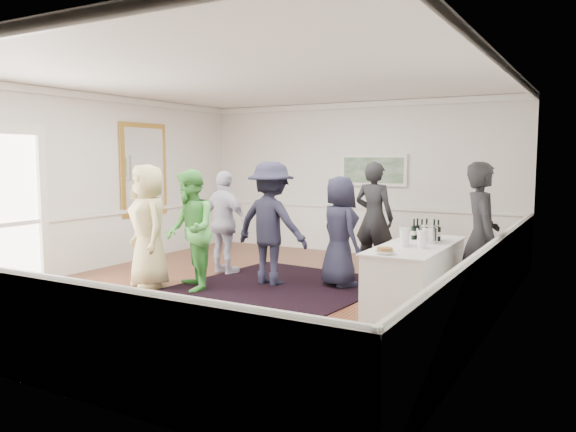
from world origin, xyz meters
The scene contains 22 objects.
floor centered at (0.00, 0.00, 0.00)m, with size 8.00×8.00×0.00m, color brown.
ceiling centered at (0.00, 0.00, 3.20)m, with size 7.00×8.00×0.02m, color white.
wall_left centered at (-3.50, 0.00, 1.60)m, with size 0.02×8.00×3.20m, color white.
wall_right centered at (3.50, 0.00, 1.60)m, with size 0.02×8.00×3.20m, color white.
wall_back centered at (0.00, 4.00, 1.60)m, with size 7.00×0.02×3.20m, color white.
wall_front centered at (0.00, -4.00, 1.60)m, with size 7.00×0.02×3.20m, color white.
wainscoting centered at (0.00, 0.00, 0.50)m, with size 7.00×8.00×1.00m, color white, non-canonical shape.
mirror centered at (-3.45, 1.30, 1.80)m, with size 0.05×1.25×1.85m.
landscape_painting centered at (0.40, 3.95, 1.78)m, with size 1.44×0.06×0.66m.
area_rug centered at (0.19, 0.10, 0.01)m, with size 2.87×3.76×0.02m, color black.
serving_table centered at (2.46, 0.20, 0.45)m, with size 0.84×2.20×0.89m.
bartender centered at (3.20, 0.63, 0.99)m, with size 0.73×0.48×1.99m, color black.
guest_tan centered at (-1.60, -0.57, 0.97)m, with size 0.95×0.62×1.94m, color tan.
guest_green centered at (-0.89, -0.42, 0.93)m, with size 0.91×0.71×1.87m, color green.
guest_lilac centered at (-1.17, 0.86, 0.91)m, with size 1.06×0.44×1.81m, color silver.
guest_dark_a centered at (-0.02, 0.53, 0.99)m, with size 1.28×0.73×1.98m, color #1D1D30.
guest_dark_b centered at (1.09, 2.20, 0.99)m, with size 0.72×0.47×1.97m, color black.
guest_navy centered at (0.99, 0.97, 0.88)m, with size 0.86×0.56×1.75m, color #1D1D30.
wine_bottles centered at (2.45, 0.67, 1.04)m, with size 0.40×0.20×0.31m.
juice_pitchers centered at (2.43, -0.01, 1.01)m, with size 0.39×0.29×0.24m.
ice_bucket centered at (2.55, 0.42, 1.00)m, with size 0.26×0.26×0.24m, color silver.
nut_bowl centered at (2.35, -0.73, 0.93)m, with size 0.23×0.23×0.08m.
Camera 1 is at (4.61, -7.08, 2.05)m, focal length 35.00 mm.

